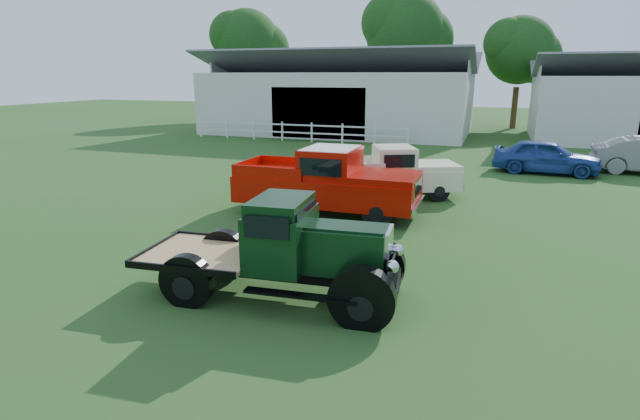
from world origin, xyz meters
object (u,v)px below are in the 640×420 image
(white_pickup, at_px, (391,172))
(red_pickup, at_px, (327,181))
(vintage_flatbed, at_px, (277,248))
(misc_car_blue, at_px, (546,156))

(white_pickup, bearing_deg, red_pickup, -139.78)
(vintage_flatbed, height_order, white_pickup, vintage_flatbed)
(red_pickup, height_order, white_pickup, red_pickup)
(red_pickup, bearing_deg, misc_car_blue, 53.79)
(vintage_flatbed, distance_m, red_pickup, 5.93)
(white_pickup, distance_m, misc_car_blue, 8.36)
(red_pickup, distance_m, misc_car_blue, 11.38)
(vintage_flatbed, bearing_deg, misc_car_blue, 64.42)
(misc_car_blue, bearing_deg, red_pickup, 148.75)
(red_pickup, height_order, misc_car_blue, red_pickup)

